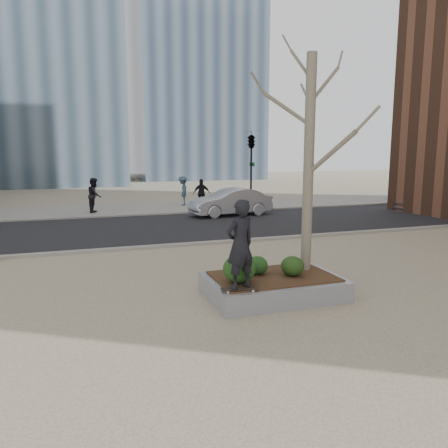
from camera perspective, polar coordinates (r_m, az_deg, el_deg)
name	(u,v)px	position (r m, az deg, el deg)	size (l,w,h in m)	color
ground	(232,301)	(9.87, 1.06, -10.00)	(120.00, 120.00, 0.00)	tan
street	(153,228)	(19.29, -9.20, -0.52)	(60.00, 8.00, 0.02)	black
far_sidewalk	(133,209)	(26.14, -11.85, 1.96)	(60.00, 6.00, 0.02)	gray
planter	(273,287)	(10.17, 6.42, -8.14)	(3.00, 2.00, 0.45)	gray
planter_mulch	(273,276)	(10.09, 6.45, -6.81)	(2.70, 1.70, 0.04)	#382314
sycamore_tree	(310,129)	(10.45, 11.13, 12.03)	(2.80, 2.80, 6.60)	gray
shrub_left	(239,269)	(9.42, 2.01, -5.90)	(0.71, 0.71, 0.61)	#1B3C13
shrub_middle	(257,265)	(10.11, 4.35, -5.40)	(0.49, 0.49, 0.42)	#143E18
shrub_right	(292,266)	(10.08, 8.93, -5.45)	(0.53, 0.53, 0.45)	#1B3A12
skateboard	(240,290)	(9.03, 2.08, -8.60)	(0.78, 0.20, 0.07)	black
skateboarder	(240,244)	(8.78, 2.12, -2.69)	(0.67, 0.44, 1.83)	black
car_silver	(231,202)	(22.77, 0.88, 2.90)	(1.49, 4.26, 1.40)	#AFB2B8
car_third	(429,198)	(27.88, 25.19, 3.10)	(1.84, 4.53, 1.31)	slate
pedestrian_a	(95,195)	(24.90, -16.54, 3.63)	(0.92, 0.71, 1.88)	black
pedestrian_b	(183,191)	(27.22, -5.39, 4.35)	(1.17, 0.67, 1.81)	#364E62
pedestrian_c	(202,193)	(25.95, -2.94, 4.02)	(1.00, 0.42, 1.70)	black
traffic_light_far	(251,170)	(25.30, 3.56, 6.99)	(0.60, 2.48, 4.50)	black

